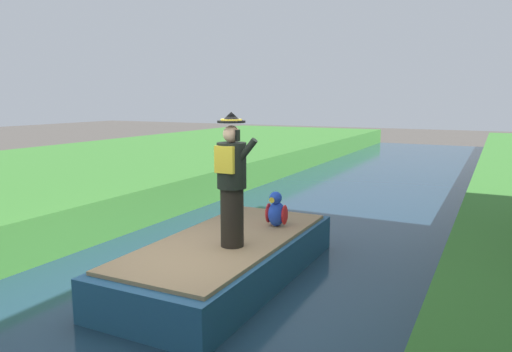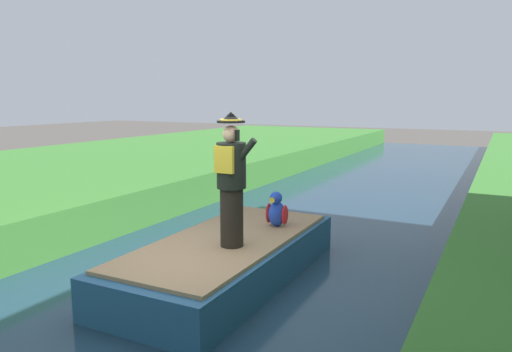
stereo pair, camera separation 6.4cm
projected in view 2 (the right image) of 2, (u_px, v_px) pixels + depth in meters
The scene contains 5 objects.
ground_plane at pixel (193, 307), 6.30m from camera, with size 80.00×80.00×0.00m, color #4C4742.
canal_water at pixel (193, 303), 6.29m from camera, with size 5.87×48.00×0.10m, color #1E384C.
boat at pixel (228, 258), 7.02m from camera, with size 1.86×4.23×0.61m.
person_pirate at pixel (231, 180), 6.44m from camera, with size 0.61×0.42×1.85m.
parrot_plush at pixel (277, 211), 7.57m from camera, with size 0.36×0.34×0.57m.
Camera 2 is at (3.50, -4.87, 2.74)m, focal length 33.30 mm.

